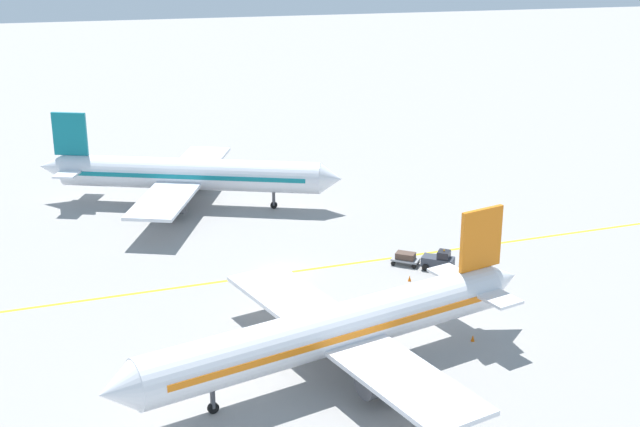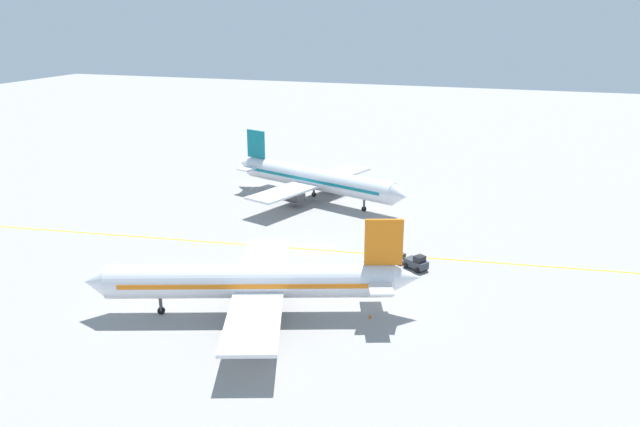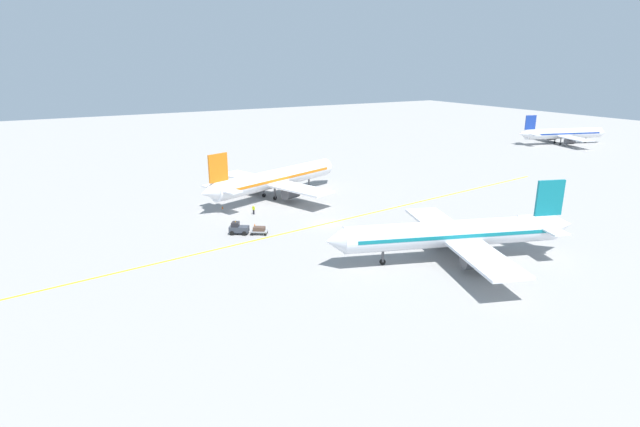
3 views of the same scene
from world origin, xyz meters
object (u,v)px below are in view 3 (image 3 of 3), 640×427
object	(u,v)px
ground_crew_worker	(254,209)
traffic_cone_near_nose	(255,225)
airplane_at_gate	(275,179)
traffic_cone_mid_apron	(222,207)
baggage_tug_dark	(238,228)
airplane_distant_taxiing	(562,134)
baggage_cart_trailing	(259,230)
airplane_adjacent_stand	(455,234)

from	to	relation	value
ground_crew_worker	traffic_cone_near_nose	world-z (taller)	ground_crew_worker
airplane_at_gate	traffic_cone_mid_apron	bearing A→B (deg)	-76.68
airplane_at_gate	ground_crew_worker	size ratio (longest dim) A/B	20.54
airplane_at_gate	traffic_cone_near_nose	xyz separation A→B (m)	(15.38, -10.73, -3.43)
baggage_tug_dark	traffic_cone_mid_apron	xyz separation A→B (m)	(-14.58, 2.35, -0.63)
airplane_distant_taxiing	ground_crew_worker	bearing A→B (deg)	-78.86
airplane_at_gate	ground_crew_worker	distance (m)	12.39
airplane_at_gate	baggage_cart_trailing	xyz separation A→B (m)	(19.24, -11.56, -2.95)
airplane_adjacent_stand	traffic_cone_near_nose	xyz separation A→B (m)	(-26.58, -18.23, -3.43)
airplane_distant_taxiing	ground_crew_worker	world-z (taller)	airplane_distant_taxiing
airplane_adjacent_stand	traffic_cone_near_nose	distance (m)	32.41
baggage_cart_trailing	traffic_cone_near_nose	distance (m)	3.98
airplane_adjacent_stand	baggage_cart_trailing	xyz separation A→B (m)	(-22.72, -19.05, -2.95)
traffic_cone_near_nose	airplane_distant_taxiing	bearing A→B (deg)	103.89
airplane_at_gate	airplane_adjacent_stand	bearing A→B (deg)	10.13
baggage_tug_dark	ground_crew_worker	xyz separation A→B (m)	(-8.57, 6.07, 0.01)
baggage_tug_dark	traffic_cone_mid_apron	world-z (taller)	baggage_tug_dark
airplane_distant_taxiing	traffic_cone_near_nose	world-z (taller)	airplane_distant_taxiing
ground_crew_worker	traffic_cone_mid_apron	distance (m)	7.09
airplane_at_gate	traffic_cone_mid_apron	distance (m)	12.74
airplane_adjacent_stand	airplane_distant_taxiing	world-z (taller)	airplane_adjacent_stand
baggage_tug_dark	baggage_cart_trailing	xyz separation A→B (m)	(1.83, 2.74, -0.14)
airplane_adjacent_stand	baggage_cart_trailing	size ratio (longest dim) A/B	11.73
baggage_tug_dark	traffic_cone_mid_apron	size ratio (longest dim) A/B	6.05
airplane_at_gate	airplane_adjacent_stand	world-z (taller)	same
baggage_tug_dark	traffic_cone_near_nose	bearing A→B (deg)	119.64
airplane_distant_taxiing	ground_crew_worker	distance (m)	120.08
airplane_at_gate	baggage_cart_trailing	bearing A→B (deg)	-30.99
airplane_distant_taxiing	traffic_cone_mid_apron	size ratio (longest dim) A/B	56.82
baggage_cart_trailing	airplane_adjacent_stand	bearing A→B (deg)	39.98
airplane_distant_taxiing	traffic_cone_near_nose	distance (m)	123.96
traffic_cone_near_nose	traffic_cone_mid_apron	xyz separation A→B (m)	(-12.55, -1.21, 0.00)
baggage_cart_trailing	airplane_distant_taxiing	bearing A→B (deg)	105.51
airplane_at_gate	airplane_distant_taxiing	xyz separation A→B (m)	(-14.37, 109.57, -0.37)
airplane_distant_taxiing	ground_crew_worker	size ratio (longest dim) A/B	18.60
airplane_adjacent_stand	airplane_at_gate	bearing A→B (deg)	-169.87
baggage_cart_trailing	traffic_cone_mid_apron	size ratio (longest dim) A/B	5.34
traffic_cone_near_nose	ground_crew_worker	bearing A→B (deg)	159.06
baggage_cart_trailing	ground_crew_worker	xyz separation A→B (m)	(-10.41, 3.33, 0.15)
airplane_distant_taxiing	baggage_cart_trailing	size ratio (longest dim) A/B	10.63
airplane_adjacent_stand	baggage_tug_dark	size ratio (longest dim) A/B	10.37
baggage_cart_trailing	traffic_cone_near_nose	bearing A→B (deg)	167.93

